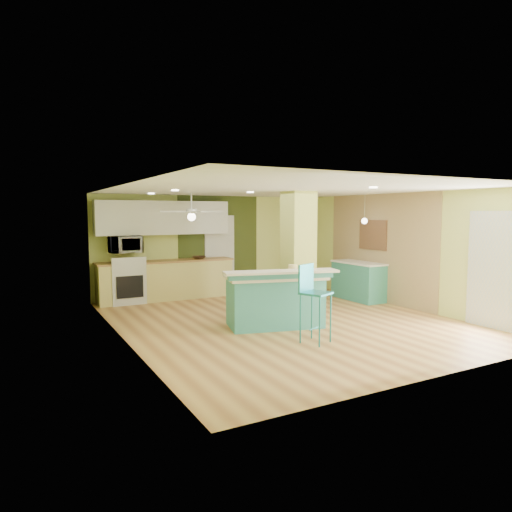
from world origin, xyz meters
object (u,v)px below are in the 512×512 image
(bar_stool, at_px, (312,290))
(peninsula, at_px, (275,299))
(side_counter, at_px, (358,281))
(canister, at_px, (293,269))
(fruit_bowl, at_px, (199,258))

(bar_stool, bearing_deg, peninsula, 65.75)
(side_counter, bearing_deg, peninsula, -157.62)
(bar_stool, xyz_separation_m, canister, (0.44, 1.21, 0.18))
(canister, bearing_deg, fruit_bowl, 99.47)
(peninsula, distance_m, side_counter, 3.32)
(side_counter, relative_size, fruit_bowl, 4.70)
(side_counter, distance_m, fruit_bowl, 3.89)
(bar_stool, height_order, canister, bar_stool)
(bar_stool, relative_size, side_counter, 0.89)
(bar_stool, bearing_deg, side_counter, 14.58)
(bar_stool, distance_m, canister, 1.30)
(peninsula, relative_size, side_counter, 1.49)
(fruit_bowl, bearing_deg, peninsula, -87.74)
(side_counter, height_order, fruit_bowl, fruit_bowl)
(peninsula, bearing_deg, side_counter, 37.00)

